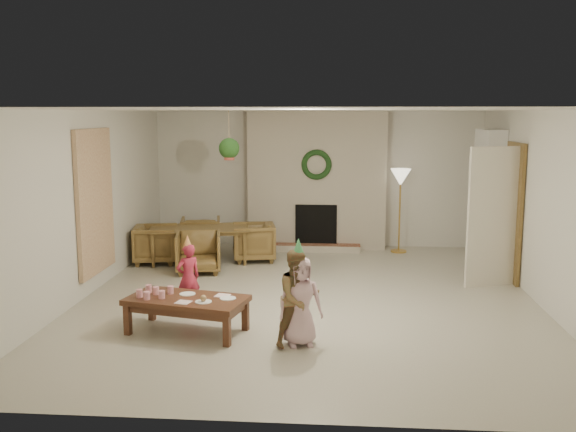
# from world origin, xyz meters

# --- Properties ---
(floor) EXTENTS (7.00, 7.00, 0.00)m
(floor) POSITION_xyz_m (0.00, 0.00, 0.00)
(floor) COLOR #B7B29E
(floor) RESTS_ON ground
(ceiling) EXTENTS (7.00, 7.00, 0.00)m
(ceiling) POSITION_xyz_m (0.00, 0.00, 2.50)
(ceiling) COLOR white
(ceiling) RESTS_ON wall_back
(wall_back) EXTENTS (7.00, 0.00, 7.00)m
(wall_back) POSITION_xyz_m (0.00, 3.50, 1.25)
(wall_back) COLOR silver
(wall_back) RESTS_ON floor
(wall_front) EXTENTS (7.00, 0.00, 7.00)m
(wall_front) POSITION_xyz_m (0.00, -3.50, 1.25)
(wall_front) COLOR silver
(wall_front) RESTS_ON floor
(wall_left) EXTENTS (0.00, 7.00, 7.00)m
(wall_left) POSITION_xyz_m (-3.00, 0.00, 1.25)
(wall_left) COLOR silver
(wall_left) RESTS_ON floor
(wall_right) EXTENTS (0.00, 7.00, 7.00)m
(wall_right) POSITION_xyz_m (3.00, 0.00, 1.25)
(wall_right) COLOR silver
(wall_right) RESTS_ON floor
(fireplace_mass) EXTENTS (2.50, 0.40, 2.50)m
(fireplace_mass) POSITION_xyz_m (0.00, 3.30, 1.25)
(fireplace_mass) COLOR #511815
(fireplace_mass) RESTS_ON floor
(fireplace_hearth) EXTENTS (1.60, 0.30, 0.12)m
(fireplace_hearth) POSITION_xyz_m (0.00, 2.95, 0.06)
(fireplace_hearth) COLOR brown
(fireplace_hearth) RESTS_ON floor
(fireplace_firebox) EXTENTS (0.75, 0.12, 0.75)m
(fireplace_firebox) POSITION_xyz_m (0.00, 3.12, 0.45)
(fireplace_firebox) COLOR black
(fireplace_firebox) RESTS_ON floor
(fireplace_wreath) EXTENTS (0.54, 0.10, 0.54)m
(fireplace_wreath) POSITION_xyz_m (0.00, 3.07, 1.55)
(fireplace_wreath) COLOR #143614
(fireplace_wreath) RESTS_ON fireplace_mass
(floor_lamp_base) EXTENTS (0.28, 0.28, 0.03)m
(floor_lamp_base) POSITION_xyz_m (1.49, 3.00, 0.01)
(floor_lamp_base) COLOR gold
(floor_lamp_base) RESTS_ON floor
(floor_lamp_post) EXTENTS (0.03, 0.03, 1.34)m
(floor_lamp_post) POSITION_xyz_m (1.49, 3.00, 0.70)
(floor_lamp_post) COLOR gold
(floor_lamp_post) RESTS_ON floor
(floor_lamp_shade) EXTENTS (0.36, 0.36, 0.30)m
(floor_lamp_shade) POSITION_xyz_m (1.49, 3.00, 1.34)
(floor_lamp_shade) COLOR beige
(floor_lamp_shade) RESTS_ON floor_lamp_post
(bookshelf_carcass) EXTENTS (0.30, 1.00, 2.20)m
(bookshelf_carcass) POSITION_xyz_m (2.84, 2.30, 1.10)
(bookshelf_carcass) COLOR white
(bookshelf_carcass) RESTS_ON floor
(bookshelf_shelf_a) EXTENTS (0.30, 0.92, 0.03)m
(bookshelf_shelf_a) POSITION_xyz_m (2.82, 2.30, 0.45)
(bookshelf_shelf_a) COLOR white
(bookshelf_shelf_a) RESTS_ON bookshelf_carcass
(bookshelf_shelf_b) EXTENTS (0.30, 0.92, 0.03)m
(bookshelf_shelf_b) POSITION_xyz_m (2.82, 2.30, 0.85)
(bookshelf_shelf_b) COLOR white
(bookshelf_shelf_b) RESTS_ON bookshelf_carcass
(bookshelf_shelf_c) EXTENTS (0.30, 0.92, 0.03)m
(bookshelf_shelf_c) POSITION_xyz_m (2.82, 2.30, 1.25)
(bookshelf_shelf_c) COLOR white
(bookshelf_shelf_c) RESTS_ON bookshelf_carcass
(bookshelf_shelf_d) EXTENTS (0.30, 0.92, 0.03)m
(bookshelf_shelf_d) POSITION_xyz_m (2.82, 2.30, 1.65)
(bookshelf_shelf_d) COLOR white
(bookshelf_shelf_d) RESTS_ON bookshelf_carcass
(books_row_lower) EXTENTS (0.20, 0.40, 0.24)m
(books_row_lower) POSITION_xyz_m (2.80, 2.15, 0.59)
(books_row_lower) COLOR #AA301F
(books_row_lower) RESTS_ON bookshelf_shelf_a
(books_row_mid) EXTENTS (0.20, 0.44, 0.24)m
(books_row_mid) POSITION_xyz_m (2.80, 2.35, 0.99)
(books_row_mid) COLOR #2A579A
(books_row_mid) RESTS_ON bookshelf_shelf_b
(books_row_upper) EXTENTS (0.20, 0.36, 0.22)m
(books_row_upper) POSITION_xyz_m (2.80, 2.20, 1.38)
(books_row_upper) COLOR #AB9E24
(books_row_upper) RESTS_ON bookshelf_shelf_c
(door_frame) EXTENTS (0.05, 0.86, 2.04)m
(door_frame) POSITION_xyz_m (2.96, 1.20, 1.02)
(door_frame) COLOR brown
(door_frame) RESTS_ON floor
(door_leaf) EXTENTS (0.77, 0.32, 2.00)m
(door_leaf) POSITION_xyz_m (2.58, 0.82, 1.00)
(door_leaf) COLOR beige
(door_leaf) RESTS_ON floor
(curtain_panel) EXTENTS (0.06, 1.20, 2.00)m
(curtain_panel) POSITION_xyz_m (-2.96, 0.20, 1.25)
(curtain_panel) COLOR beige
(curtain_panel) RESTS_ON wall_left
(dining_table) EXTENTS (1.78, 1.20, 0.58)m
(dining_table) POSITION_xyz_m (-1.90, 1.97, 0.29)
(dining_table) COLOR brown
(dining_table) RESTS_ON floor
(dining_chair_near) EXTENTS (0.80, 0.81, 0.64)m
(dining_chair_near) POSITION_xyz_m (-1.77, 1.27, 0.32)
(dining_chair_near) COLOR brown
(dining_chair_near) RESTS_ON floor
(dining_chair_far) EXTENTS (0.80, 0.81, 0.64)m
(dining_chair_far) POSITION_xyz_m (-2.03, 2.68, 0.32)
(dining_chair_far) COLOR brown
(dining_chair_far) RESTS_ON floor
(dining_chair_left) EXTENTS (0.81, 0.80, 0.64)m
(dining_chair_left) POSITION_xyz_m (-2.61, 1.84, 0.32)
(dining_chair_left) COLOR brown
(dining_chair_left) RESTS_ON floor
(dining_chair_right) EXTENTS (0.81, 0.80, 0.64)m
(dining_chair_right) POSITION_xyz_m (-1.02, 2.14, 0.32)
(dining_chair_right) COLOR brown
(dining_chair_right) RESTS_ON floor
(hanging_plant_cord) EXTENTS (0.01, 0.01, 0.70)m
(hanging_plant_cord) POSITION_xyz_m (-1.30, 1.50, 2.15)
(hanging_plant_cord) COLOR tan
(hanging_plant_cord) RESTS_ON ceiling
(hanging_plant_pot) EXTENTS (0.16, 0.16, 0.12)m
(hanging_plant_pot) POSITION_xyz_m (-1.30, 1.50, 1.80)
(hanging_plant_pot) COLOR #AF4538
(hanging_plant_pot) RESTS_ON hanging_plant_cord
(hanging_plant_foliage) EXTENTS (0.32, 0.32, 0.32)m
(hanging_plant_foliage) POSITION_xyz_m (-1.30, 1.50, 1.92)
(hanging_plant_foliage) COLOR #1C4617
(hanging_plant_foliage) RESTS_ON hanging_plant_pot
(coffee_table_top) EXTENTS (1.44, 0.95, 0.06)m
(coffee_table_top) POSITION_xyz_m (-1.30, -1.45, 0.38)
(coffee_table_top) COLOR #542F1C
(coffee_table_top) RESTS_ON floor
(coffee_table_apron) EXTENTS (1.32, 0.82, 0.08)m
(coffee_table_apron) POSITION_xyz_m (-1.30, -1.45, 0.31)
(coffee_table_apron) COLOR #542F1C
(coffee_table_apron) RESTS_ON floor
(coffee_leg_fl) EXTENTS (0.09, 0.09, 0.35)m
(coffee_leg_fl) POSITION_xyz_m (-1.95, -1.58, 0.17)
(coffee_leg_fl) COLOR #542F1C
(coffee_leg_fl) RESTS_ON floor
(coffee_leg_fr) EXTENTS (0.09, 0.09, 0.35)m
(coffee_leg_fr) POSITION_xyz_m (-0.77, -1.85, 0.17)
(coffee_leg_fr) COLOR #542F1C
(coffee_leg_fr) RESTS_ON floor
(coffee_leg_bl) EXTENTS (0.09, 0.09, 0.35)m
(coffee_leg_bl) POSITION_xyz_m (-1.82, -1.05, 0.17)
(coffee_leg_bl) COLOR #542F1C
(coffee_leg_bl) RESTS_ON floor
(coffee_leg_br) EXTENTS (0.09, 0.09, 0.35)m
(coffee_leg_br) POSITION_xyz_m (-0.65, -1.33, 0.17)
(coffee_leg_br) COLOR #542F1C
(coffee_leg_br) RESTS_ON floor
(cup_a) EXTENTS (0.09, 0.09, 0.09)m
(cup_a) POSITION_xyz_m (-1.83, -1.49, 0.45)
(cup_a) COLOR white
(cup_a) RESTS_ON coffee_table_top
(cup_b) EXTENTS (0.09, 0.09, 0.09)m
(cup_b) POSITION_xyz_m (-1.78, -1.29, 0.45)
(cup_b) COLOR white
(cup_b) RESTS_ON coffee_table_top
(cup_c) EXTENTS (0.09, 0.09, 0.09)m
(cup_c) POSITION_xyz_m (-1.72, -1.56, 0.45)
(cup_c) COLOR white
(cup_c) RESTS_ON coffee_table_top
(cup_d) EXTENTS (0.09, 0.09, 0.09)m
(cup_d) POSITION_xyz_m (-1.68, -1.37, 0.45)
(cup_d) COLOR white
(cup_d) RESTS_ON coffee_table_top
(cup_e) EXTENTS (0.09, 0.09, 0.09)m
(cup_e) POSITION_xyz_m (-1.56, -1.52, 0.45)
(cup_e) COLOR white
(cup_e) RESTS_ON coffee_table_top
(cup_f) EXTENTS (0.09, 0.09, 0.09)m
(cup_f) POSITION_xyz_m (-1.52, -1.32, 0.45)
(cup_f) COLOR white
(cup_f) RESTS_ON coffee_table_top
(plate_a) EXTENTS (0.22, 0.22, 0.01)m
(plate_a) POSITION_xyz_m (-1.32, -1.32, 0.41)
(plate_a) COLOR white
(plate_a) RESTS_ON coffee_table_top
(plate_b) EXTENTS (0.22, 0.22, 0.01)m
(plate_b) POSITION_xyz_m (-1.07, -1.61, 0.41)
(plate_b) COLOR white
(plate_b) RESTS_ON coffee_table_top
(plate_c) EXTENTS (0.22, 0.22, 0.01)m
(plate_c) POSITION_xyz_m (-0.83, -1.46, 0.41)
(plate_c) COLOR white
(plate_c) RESTS_ON coffee_table_top
(food_scoop) EXTENTS (0.09, 0.09, 0.07)m
(food_scoop) POSITION_xyz_m (-1.07, -1.61, 0.45)
(food_scoop) COLOR tan
(food_scoop) RESTS_ON plate_b
(napkin_left) EXTENTS (0.18, 0.18, 0.01)m
(napkin_left) POSITION_xyz_m (-1.29, -1.64, 0.41)
(napkin_left) COLOR #FAB8BB
(napkin_left) RESTS_ON coffee_table_top
(napkin_right) EXTENTS (0.18, 0.18, 0.01)m
(napkin_right) POSITION_xyz_m (-0.91, -1.36, 0.41)
(napkin_right) COLOR #FAB8BB
(napkin_right) RESTS_ON coffee_table_top
(child_red) EXTENTS (0.37, 0.35, 0.86)m
(child_red) POSITION_xyz_m (-1.47, -0.67, 0.43)
(child_red) COLOR #A62339
(child_red) RESTS_ON floor
(party_hat_red) EXTENTS (0.15, 0.15, 0.16)m
(party_hat_red) POSITION_xyz_m (-1.47, -0.67, 0.89)
(party_hat_red) COLOR gold
(party_hat_red) RESTS_ON child_red
(child_plaid) EXTENTS (0.65, 0.63, 1.05)m
(child_plaid) POSITION_xyz_m (-0.02, -1.77, 0.52)
(child_plaid) COLOR #993E29
(child_plaid) RESTS_ON floor
(party_hat_plaid) EXTENTS (0.16, 0.16, 0.17)m
(party_hat_plaid) POSITION_xyz_m (-0.02, -1.77, 1.09)
(party_hat_plaid) COLOR #4CB366
(party_hat_plaid) RESTS_ON child_plaid
(child_pink) EXTENTS (0.53, 0.42, 0.96)m
(child_pink) POSITION_xyz_m (0.00, -1.75, 0.48)
(child_pink) COLOR beige
(child_pink) RESTS_ON floor
(party_hat_pink) EXTENTS (0.14, 0.14, 0.17)m
(party_hat_pink) POSITION_xyz_m (0.00, -1.75, 1.00)
(party_hat_pink) COLOR #B7B8BE
(party_hat_pink) RESTS_ON child_pink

